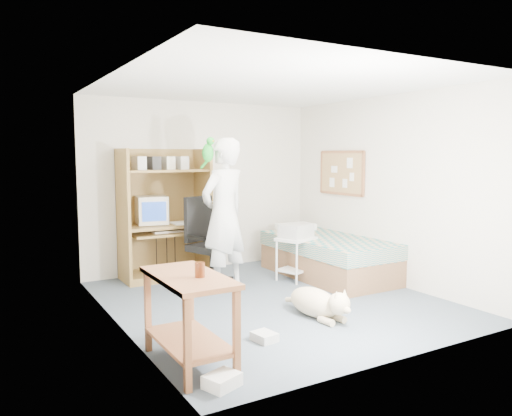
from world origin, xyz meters
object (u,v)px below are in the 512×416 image
Objects in this scene: office_chair at (209,254)px; printer_cart at (296,252)px; person at (224,215)px; side_desk at (189,306)px; dog at (318,302)px; bed at (327,256)px; computer_hutch at (164,219)px.

printer_cart is (1.16, -0.33, -0.02)m from office_chair.
person is at bearing -97.04° from office_chair.
side_desk is 1.00× the size of dog.
bed is 2.03× the size of dog.
dog is (0.44, -1.78, -0.25)m from office_chair.
side_desk reaches higher than dog.
side_desk is at bearing 36.24° from person.
bed is 2.02× the size of side_desk.
computer_hutch is 3.01× the size of printer_cart.
side_desk is at bearing -138.47° from office_chair.
person reaches higher than printer_cart.
bed is 3.39m from side_desk.
bed is at bearing 43.39° from dog.
person reaches higher than dog.
person is 1.23m from printer_cart.
office_chair is (0.34, -0.73, -0.41)m from computer_hutch.
office_chair is at bearing -64.80° from computer_hutch.
side_desk is at bearing -106.14° from computer_hutch.
bed is 1.71m from office_chair.
computer_hutch reaches higher than bed.
computer_hutch is at bearing 150.71° from bed.
computer_hutch is at bearing 102.07° from dog.
side_desk is (-0.85, -2.94, -0.33)m from computer_hutch.
bed is 1.74× the size of office_chair.
printer_cart is (1.09, -0.02, -0.57)m from person.
person reaches higher than computer_hutch.
office_chair is at bearing -97.04° from person.
bed is 1.84m from dog.
person reaches higher than bed.
computer_hutch is 0.93× the size of person.
bed is 0.51m from printer_cart.
side_desk reaches higher than printer_cart.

